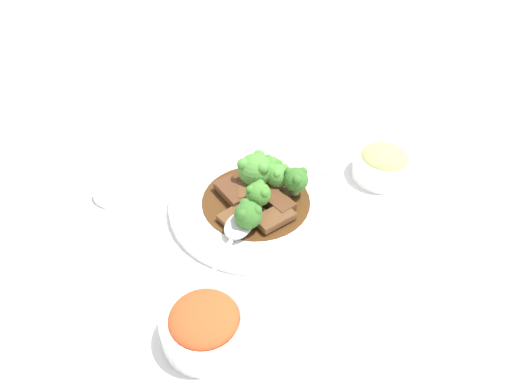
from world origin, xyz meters
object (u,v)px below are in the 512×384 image
beef_strip_4 (232,192)px  beef_strip_0 (277,201)px  beef_strip_2 (253,193)px  side_bowl_kimchi (205,325)px  main_plate (256,203)px  broccoli_floret_4 (258,194)px  sauce_dish (115,191)px  broccoli_floret_0 (278,175)px  side_bowl_appetizer (383,163)px  serving_spoon (235,233)px  broccoli_floret_1 (255,169)px  beef_strip_1 (235,215)px  broccoli_floret_5 (248,214)px  broccoli_floret_2 (271,168)px  broccoli_floret_3 (296,179)px  beef_strip_3 (274,218)px

beef_strip_4 → beef_strip_0: bearing=-46.4°
beef_strip_2 → side_bowl_kimchi: bearing=-134.7°
main_plate → beef_strip_0: beef_strip_0 is taller
beef_strip_0 → broccoli_floret_4: 0.04m
main_plate → sauce_dish: (-0.18, 0.15, -0.00)m
broccoli_floret_0 → side_bowl_appetizer: 0.19m
serving_spoon → broccoli_floret_4: bearing=27.9°
broccoli_floret_4 → beef_strip_2: bearing=75.2°
beef_strip_2 → broccoli_floret_0: (0.05, -0.00, 0.02)m
beef_strip_2 → sauce_dish: bearing=142.6°
beef_strip_0 → broccoli_floret_1: size_ratio=1.14×
beef_strip_1 → broccoli_floret_5: bearing=-78.1°
broccoli_floret_2 → broccoli_floret_3: (0.02, -0.05, 0.00)m
broccoli_floret_4 → sauce_dish: broccoli_floret_4 is taller
beef_strip_2 → broccoli_floret_1: (0.02, 0.03, 0.02)m
beef_strip_3 → side_bowl_kimchi: (-0.17, -0.11, 0.00)m
broccoli_floret_3 → broccoli_floret_2: bearing=107.5°
beef_strip_1 → broccoli_floret_0: bearing=15.1°
beef_strip_1 → sauce_dish: bearing=129.6°
broccoli_floret_0 → sauce_dish: 0.27m
broccoli_floret_2 → broccoli_floret_5: (-0.09, -0.07, 0.00)m
serving_spoon → side_bowl_appetizer: size_ratio=1.66×
beef_strip_2 → broccoli_floret_5: bearing=-127.4°
broccoli_floret_2 → beef_strip_4: bearing=-179.2°
broccoli_floret_1 → side_bowl_appetizer: broccoli_floret_1 is taller
beef_strip_0 → beef_strip_1: 0.07m
side_bowl_appetizer → main_plate: bearing=169.2°
broccoli_floret_1 → sauce_dish: broccoli_floret_1 is taller
side_bowl_appetizer → broccoli_floret_3: bearing=172.2°
beef_strip_0 → beef_strip_2: (-0.02, 0.03, 0.00)m
broccoli_floret_3 → broccoli_floret_4: size_ratio=0.98×
beef_strip_0 → side_bowl_kimchi: size_ratio=0.58×
beef_strip_2 → side_bowl_kimchi: (-0.18, -0.18, 0.00)m
beef_strip_4 → broccoli_floret_5: bearing=-100.4°
beef_strip_0 → broccoli_floret_0: size_ratio=1.49×
side_bowl_appetizer → broccoli_floret_0: bearing=164.5°
main_plate → broccoli_floret_3: size_ratio=5.74×
beef_strip_1 → beef_strip_2: beef_strip_2 is taller
beef_strip_4 → side_bowl_kimchi: side_bowl_kimchi is taller
main_plate → beef_strip_2: (-0.00, 0.01, 0.02)m
beef_strip_0 → main_plate: bearing=130.9°
beef_strip_3 → broccoli_floret_3: bearing=29.4°
sauce_dish → beef_strip_1: bearing=-50.4°
side_bowl_kimchi → serving_spoon: bearing=47.6°
broccoli_floret_2 → broccoli_floret_5: broccoli_floret_5 is taller
side_bowl_kimchi → side_bowl_appetizer: size_ratio=1.09×
broccoli_floret_4 → serving_spoon: (-0.06, -0.03, -0.02)m
side_bowl_kimchi → beef_strip_2: bearing=45.3°
beef_strip_1 → beef_strip_2: 0.05m
beef_strip_1 → beef_strip_4: size_ratio=0.86×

